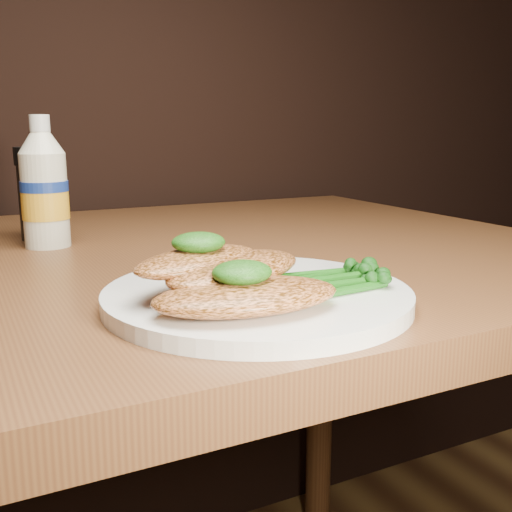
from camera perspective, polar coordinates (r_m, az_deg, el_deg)
name	(u,v)px	position (r m, az deg, el deg)	size (l,w,h in m)	color
plate	(257,296)	(0.52, 0.12, -3.77)	(0.26, 0.26, 0.01)	white
chicken_front	(247,296)	(0.45, -0.86, -3.77)	(0.15, 0.08, 0.02)	#CE7441
chicken_mid	(235,269)	(0.50, -1.96, -1.24)	(0.15, 0.07, 0.02)	#CE7441
chicken_back	(198,261)	(0.50, -5.46, -0.46)	(0.13, 0.06, 0.02)	#CE7441
pesto_front	(242,272)	(0.45, -1.32, -1.54)	(0.05, 0.04, 0.02)	black
pesto_back	(198,242)	(0.50, -5.42, 1.27)	(0.04, 0.04, 0.02)	black
broccolini_bundle	(321,278)	(0.52, 6.10, -2.02)	(0.12, 0.10, 0.02)	#195913
mayo_bottle	(44,182)	(0.80, -19.25, 6.57)	(0.06, 0.06, 0.16)	#EBE4C7
pepper_grinder	(36,194)	(0.86, -19.87, 5.51)	(0.05, 0.05, 0.12)	black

